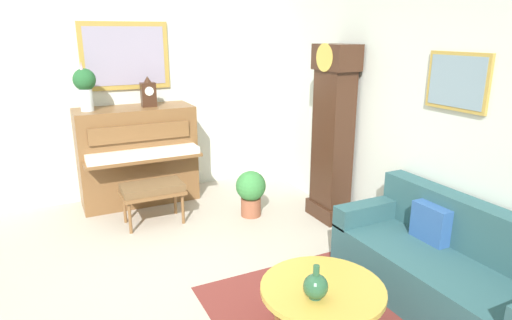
{
  "coord_description": "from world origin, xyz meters",
  "views": [
    {
      "loc": [
        3.31,
        -0.78,
        2.15
      ],
      "look_at": [
        -0.15,
        0.91,
        1.02
      ],
      "focal_mm": 30.84,
      "sensor_mm": 36.0,
      "label": 1
    }
  ],
  "objects_px": {
    "flower_vase": "(85,84)",
    "grandfather_clock": "(332,139)",
    "piano_bench": "(152,190)",
    "potted_plant": "(251,190)",
    "piano": "(138,155)",
    "mantel_clock": "(148,93)",
    "couch": "(448,270)",
    "green_jug": "(316,286)",
    "coffee_table": "(323,290)"
  },
  "relations": [
    {
      "from": "piano",
      "to": "flower_vase",
      "type": "height_order",
      "value": "flower_vase"
    },
    {
      "from": "coffee_table",
      "to": "green_jug",
      "type": "distance_m",
      "value": 0.19
    },
    {
      "from": "piano",
      "to": "coffee_table",
      "type": "xyz_separation_m",
      "value": [
        3.32,
        0.59,
        -0.23
      ]
    },
    {
      "from": "grandfather_clock",
      "to": "coffee_table",
      "type": "xyz_separation_m",
      "value": [
        1.78,
        -1.33,
        -0.57
      ]
    },
    {
      "from": "grandfather_clock",
      "to": "green_jug",
      "type": "xyz_separation_m",
      "value": [
        1.87,
        -1.45,
        -0.45
      ]
    },
    {
      "from": "piano",
      "to": "piano_bench",
      "type": "xyz_separation_m",
      "value": [
        0.79,
        -0.01,
        -0.22
      ]
    },
    {
      "from": "piano_bench",
      "to": "flower_vase",
      "type": "distance_m",
      "value": 1.49
    },
    {
      "from": "mantel_clock",
      "to": "piano",
      "type": "bearing_deg",
      "value": -90.8
    },
    {
      "from": "couch",
      "to": "mantel_clock",
      "type": "xyz_separation_m",
      "value": [
        -3.41,
        -1.55,
        1.1
      ]
    },
    {
      "from": "grandfather_clock",
      "to": "potted_plant",
      "type": "height_order",
      "value": "grandfather_clock"
    },
    {
      "from": "grandfather_clock",
      "to": "mantel_clock",
      "type": "xyz_separation_m",
      "value": [
        -1.54,
        -1.73,
        0.44
      ]
    },
    {
      "from": "flower_vase",
      "to": "potted_plant",
      "type": "xyz_separation_m",
      "value": [
        1.08,
        1.64,
        -1.23
      ]
    },
    {
      "from": "mantel_clock",
      "to": "green_jug",
      "type": "bearing_deg",
      "value": 4.63
    },
    {
      "from": "piano_bench",
      "to": "green_jug",
      "type": "bearing_deg",
      "value": 10.31
    },
    {
      "from": "grandfather_clock",
      "to": "green_jug",
      "type": "height_order",
      "value": "grandfather_clock"
    },
    {
      "from": "couch",
      "to": "potted_plant",
      "type": "xyz_separation_m",
      "value": [
        -2.33,
        -0.65,
        0.01
      ]
    },
    {
      "from": "piano_bench",
      "to": "flower_vase",
      "type": "height_order",
      "value": "flower_vase"
    },
    {
      "from": "mantel_clock",
      "to": "potted_plant",
      "type": "xyz_separation_m",
      "value": [
        1.08,
        0.9,
        -1.09
      ]
    },
    {
      "from": "coffee_table",
      "to": "flower_vase",
      "type": "distance_m",
      "value": 3.69
    },
    {
      "from": "potted_plant",
      "to": "flower_vase",
      "type": "bearing_deg",
      "value": -123.47
    },
    {
      "from": "piano",
      "to": "flower_vase",
      "type": "xyz_separation_m",
      "value": [
        0.0,
        -0.54,
        0.93
      ]
    },
    {
      "from": "piano_bench",
      "to": "green_jug",
      "type": "relative_size",
      "value": 2.92
    },
    {
      "from": "piano_bench",
      "to": "potted_plant",
      "type": "relative_size",
      "value": 1.25
    },
    {
      "from": "piano",
      "to": "mantel_clock",
      "type": "bearing_deg",
      "value": 89.2
    },
    {
      "from": "piano_bench",
      "to": "flower_vase",
      "type": "xyz_separation_m",
      "value": [
        -0.78,
        -0.53,
        1.15
      ]
    },
    {
      "from": "coffee_table",
      "to": "potted_plant",
      "type": "bearing_deg",
      "value": 167.22
    },
    {
      "from": "piano_bench",
      "to": "grandfather_clock",
      "type": "xyz_separation_m",
      "value": [
        0.75,
        1.93,
        0.56
      ]
    },
    {
      "from": "flower_vase",
      "to": "mantel_clock",
      "type": "bearing_deg",
      "value": 89.96
    },
    {
      "from": "couch",
      "to": "mantel_clock",
      "type": "height_order",
      "value": "mantel_clock"
    },
    {
      "from": "piano",
      "to": "green_jug",
      "type": "xyz_separation_m",
      "value": [
        3.41,
        0.47,
        -0.11
      ]
    },
    {
      "from": "green_jug",
      "to": "piano",
      "type": "bearing_deg",
      "value": -172.2
    },
    {
      "from": "grandfather_clock",
      "to": "coffee_table",
      "type": "relative_size",
      "value": 2.31
    },
    {
      "from": "grandfather_clock",
      "to": "potted_plant",
      "type": "distance_m",
      "value": 1.14
    },
    {
      "from": "couch",
      "to": "potted_plant",
      "type": "distance_m",
      "value": 2.41
    },
    {
      "from": "grandfather_clock",
      "to": "couch",
      "type": "relative_size",
      "value": 1.07
    },
    {
      "from": "grandfather_clock",
      "to": "mantel_clock",
      "type": "height_order",
      "value": "grandfather_clock"
    },
    {
      "from": "piano",
      "to": "coffee_table",
      "type": "height_order",
      "value": "piano"
    },
    {
      "from": "mantel_clock",
      "to": "piano_bench",
      "type": "bearing_deg",
      "value": -14.43
    },
    {
      "from": "couch",
      "to": "flower_vase",
      "type": "xyz_separation_m",
      "value": [
        -3.41,
        -2.28,
        1.24
      ]
    },
    {
      "from": "piano",
      "to": "couch",
      "type": "relative_size",
      "value": 0.76
    },
    {
      "from": "piano",
      "to": "flower_vase",
      "type": "relative_size",
      "value": 2.48
    },
    {
      "from": "coffee_table",
      "to": "flower_vase",
      "type": "relative_size",
      "value": 1.52
    },
    {
      "from": "flower_vase",
      "to": "grandfather_clock",
      "type": "bearing_deg",
      "value": 58.02
    },
    {
      "from": "piano_bench",
      "to": "couch",
      "type": "xyz_separation_m",
      "value": [
        2.63,
        1.75,
        -0.09
      ]
    },
    {
      "from": "couch",
      "to": "flower_vase",
      "type": "height_order",
      "value": "flower_vase"
    },
    {
      "from": "flower_vase",
      "to": "green_jug",
      "type": "xyz_separation_m",
      "value": [
        3.41,
        1.01,
        -1.04
      ]
    },
    {
      "from": "piano_bench",
      "to": "flower_vase",
      "type": "bearing_deg",
      "value": -145.79
    },
    {
      "from": "piano",
      "to": "mantel_clock",
      "type": "height_order",
      "value": "mantel_clock"
    },
    {
      "from": "green_jug",
      "to": "potted_plant",
      "type": "distance_m",
      "value": 2.41
    },
    {
      "from": "piano_bench",
      "to": "potted_plant",
      "type": "height_order",
      "value": "potted_plant"
    }
  ]
}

